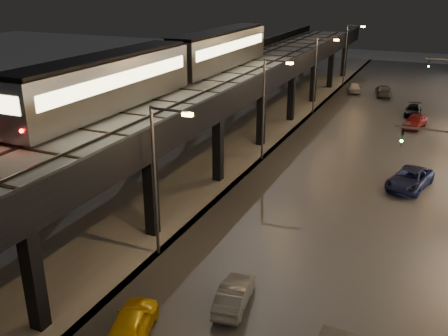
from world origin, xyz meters
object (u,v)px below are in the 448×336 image
(subway_train, at_px, (174,62))
(car_onc_dark, at_px, (409,180))
(car_onc_white, at_px, (413,111))
(car_far_white, at_px, (354,88))
(car_near_white, at_px, (234,295))
(car_mid_dark, at_px, (383,91))
(car_onc_red, at_px, (415,122))
(car_taxi, at_px, (132,325))

(subway_train, relative_size, car_onc_dark, 7.15)
(car_onc_white, bearing_deg, car_far_white, 130.43)
(car_near_white, bearing_deg, car_mid_dark, -98.76)
(car_onc_dark, distance_m, car_onc_white, 23.20)
(car_onc_dark, xyz_separation_m, car_onc_red, (-0.92, 17.82, 0.00))
(car_onc_red, bearing_deg, car_onc_white, 108.40)
(car_mid_dark, bearing_deg, car_onc_white, 105.33)
(subway_train, xyz_separation_m, car_onc_dark, (20.50, 0.05, -7.74))
(car_onc_dark, relative_size, car_onc_red, 1.22)
(car_mid_dark, xyz_separation_m, car_onc_dark, (6.17, -32.85, 0.03))
(car_onc_white, xyz_separation_m, car_onc_red, (0.60, -5.33, 0.12))
(subway_train, xyz_separation_m, car_mid_dark, (14.33, 32.91, -7.77))
(subway_train, xyz_separation_m, car_onc_white, (18.98, 23.20, -7.87))
(car_mid_dark, relative_size, car_onc_white, 1.15)
(car_taxi, distance_m, car_onc_dark, 25.35)
(subway_train, distance_m, car_taxi, 26.70)
(subway_train, xyz_separation_m, car_near_white, (13.87, -19.19, -7.85))
(car_mid_dark, bearing_deg, car_onc_red, 98.99)
(car_near_white, distance_m, car_onc_red, 37.50)
(car_far_white, xyz_separation_m, car_onc_dark, (10.30, -33.52, 0.03))
(car_onc_dark, bearing_deg, car_onc_red, 106.94)
(subway_train, relative_size, car_taxi, 9.01)
(subway_train, distance_m, car_far_white, 35.94)
(car_near_white, xyz_separation_m, car_onc_red, (5.71, 37.07, 0.11))
(car_near_white, height_order, car_far_white, car_far_white)
(car_mid_dark, xyz_separation_m, car_onc_red, (5.25, -15.03, 0.03))
(subway_train, relative_size, car_onc_white, 8.93)
(car_far_white, relative_size, car_onc_red, 0.95)
(car_far_white, bearing_deg, car_mid_dark, 156.85)
(car_taxi, bearing_deg, car_mid_dark, -110.15)
(car_near_white, bearing_deg, car_onc_red, -107.01)
(subway_train, distance_m, car_near_white, 24.95)
(car_near_white, bearing_deg, car_taxi, 42.68)
(subway_train, bearing_deg, car_onc_red, 42.39)
(car_taxi, distance_m, car_onc_white, 47.23)
(car_near_white, height_order, car_mid_dark, car_mid_dark)
(car_near_white, distance_m, car_mid_dark, 52.10)
(car_far_white, bearing_deg, subway_train, 59.09)
(car_taxi, height_order, car_onc_white, car_taxi)
(car_taxi, height_order, car_onc_dark, car_onc_dark)
(car_near_white, bearing_deg, car_onc_dark, -117.26)
(car_taxi, height_order, car_onc_red, car_onc_red)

